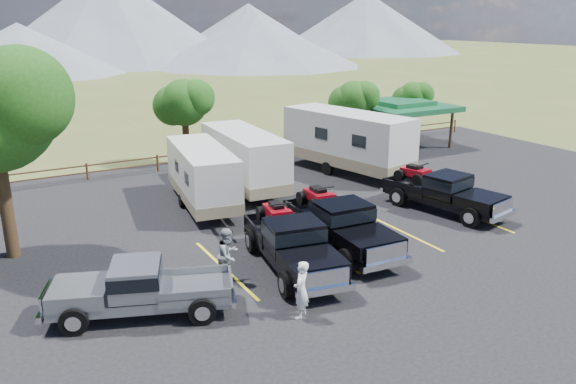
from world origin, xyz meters
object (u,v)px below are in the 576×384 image
pavilion (400,106)px  rig_left (291,242)px  trailer_center (244,160)px  trailer_left (202,176)px  rig_right (443,191)px  person_b (228,255)px  trailer_right (347,141)px  person_a (301,290)px  rig_center (339,223)px  pickup_silver (142,288)px

pavilion → rig_left: 22.00m
trailer_center → trailer_left: bearing=-148.1°
pavilion → rig_left: bearing=-140.2°
rig_left → trailer_left: 8.08m
rig_right → person_b: 11.77m
trailer_right → person_b: size_ratio=5.28×
trailer_center → person_b: size_ratio=4.60×
rig_right → person_a: size_ratio=3.46×
trailer_left → trailer_center: bearing=36.6°
rig_center → person_b: 5.00m
trailer_right → pickup_silver: trailer_right is taller
rig_left → trailer_right: (9.31, 9.78, 0.85)m
pickup_silver → rig_left: bearing=117.6°
rig_right → trailer_center: bearing=118.3°
rig_center → trailer_right: 11.36m
pavilion → rig_center: 19.64m
rig_right → pickup_silver: rig_right is taller
rig_center → person_a: bearing=-132.0°
pavilion → pickup_silver: pavilion is taller
person_a → trailer_center: bearing=-146.4°
pickup_silver → person_a: person_a is taller
pavilion → rig_right: 14.43m
trailer_right → person_b: trailer_right is taller
trailer_center → person_b: (-5.11, -9.55, -0.64)m
person_b → pickup_silver: bearing=164.5°
person_a → trailer_left: bearing=-134.8°
rig_center → pickup_silver: size_ratio=1.10×
pavilion → rig_right: pavilion is taller
pickup_silver → trailer_center: bearing=161.7°
rig_right → pickup_silver: size_ratio=1.07×
pavilion → rig_right: bearing=-122.2°
rig_right → person_b: size_ratio=3.27×
trailer_right → pickup_silver: bearing=-157.0°
rig_left → trailer_left: bearing=101.3°
trailer_center → pickup_silver: trailer_center is taller
rig_left → pickup_silver: size_ratio=1.09×
rig_center → trailer_left: trailer_left is taller
trailer_left → trailer_right: trailer_right is taller
rig_right → pickup_silver: 15.03m
trailer_right → person_a: trailer_right is taller
person_b → trailer_left: bearing=45.2°
rig_center → person_a: (-4.05, -3.92, -0.12)m
trailer_right → person_b: bearing=-152.5°
trailer_left → person_b: bearing=-97.1°
pavilion → rig_right: size_ratio=0.99×
rig_right → trailer_right: 7.89m
rig_right → trailer_left: trailer_left is taller
trailer_right → trailer_left: bearing=178.1°
person_b → trailer_center: bearing=32.4°
rig_left → person_a: rig_left is taller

